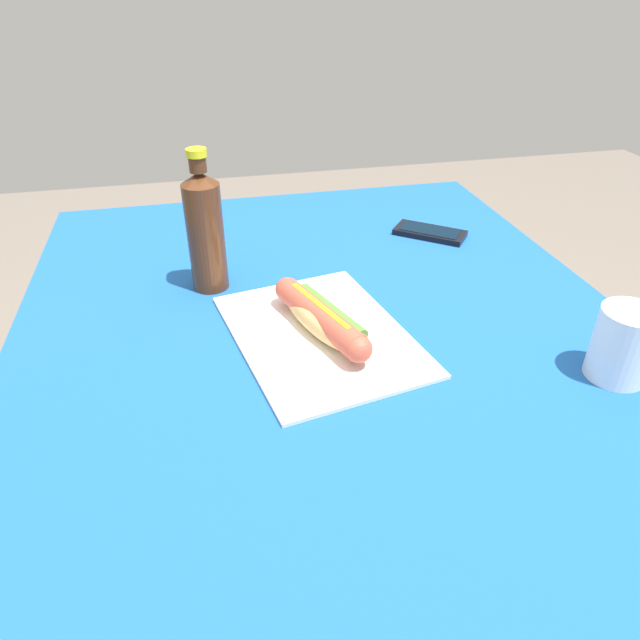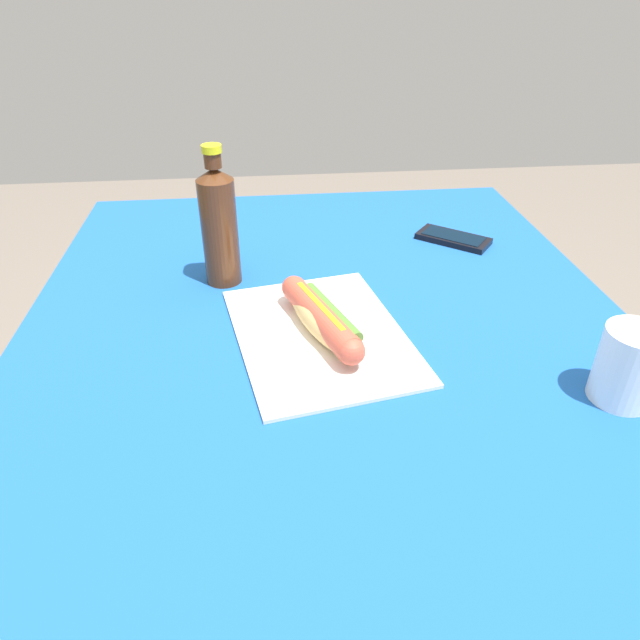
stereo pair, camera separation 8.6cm
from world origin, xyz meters
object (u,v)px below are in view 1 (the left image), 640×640
cell_phone (430,233)px  soda_bottle (205,230)px  hot_dog (321,318)px  drinking_cup (623,344)px

cell_phone → soda_bottle: soda_bottle is taller
hot_dog → soda_bottle: bearing=-142.1°
cell_phone → hot_dog: bearing=-43.9°
cell_phone → soda_bottle: size_ratio=0.63×
hot_dog → cell_phone: hot_dog is taller
hot_dog → cell_phone: (-0.32, 0.31, -0.03)m
cell_phone → drinking_cup: bearing=7.9°
hot_dog → soda_bottle: size_ratio=0.93×
drinking_cup → soda_bottle: bearing=-125.7°
soda_bottle → drinking_cup: size_ratio=2.34×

